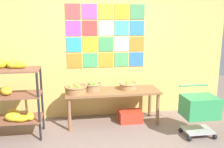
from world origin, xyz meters
name	(u,v)px	position (x,y,z in m)	size (l,w,h in m)	color
back_wall_with_art	(102,50)	(0.00, 1.67, 1.33)	(5.03, 0.07, 2.64)	#DFB55B
banana_shelf_unit	(11,93)	(-1.56, 0.93, 0.74)	(0.94, 0.52, 1.28)	black
display_table	(113,94)	(0.14, 1.23, 0.56)	(1.71, 0.58, 0.63)	brown
fruit_basket_back_right	(128,86)	(0.44, 1.26, 0.70)	(0.33, 0.33, 0.14)	#B07B4A
fruit_basket_right	(93,86)	(-0.22, 1.29, 0.71)	(0.33, 0.33, 0.18)	#957149
fruit_basket_back_left	(76,89)	(-0.53, 1.16, 0.70)	(0.40, 0.40, 0.16)	#A26D40
produce_crate_under_table	(130,116)	(0.48, 1.21, 0.11)	(0.43, 0.29, 0.21)	red
shopping_cart	(199,108)	(1.45, 0.47, 0.48)	(0.54, 0.47, 0.82)	black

